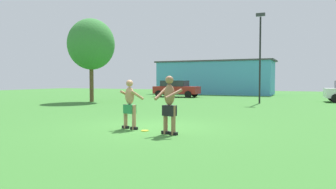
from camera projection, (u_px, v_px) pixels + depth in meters
name	position (u px, v px, depth m)	size (l,w,h in m)	color
ground_plane	(151.00, 127.00, 10.83)	(80.00, 80.00, 0.00)	#38752D
player_near	(169.00, 103.00, 9.39)	(0.78, 0.68, 1.75)	black
player_in_green	(130.00, 103.00, 10.46)	(0.74, 0.66, 1.63)	black
frisbee	(145.00, 131.00, 10.06)	(0.24, 0.24, 0.03)	yellow
car_red_mid_lot	(176.00, 88.00, 30.39)	(4.31, 2.04, 1.58)	maroon
lamp_post	(260.00, 49.00, 21.79)	(0.60, 0.24, 6.22)	black
outbuilding_behind_lot	(215.00, 77.00, 36.70)	(13.42, 4.74, 3.83)	#4C9ED1
tree_left_field	(91.00, 44.00, 23.39)	(3.46, 3.46, 6.16)	brown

